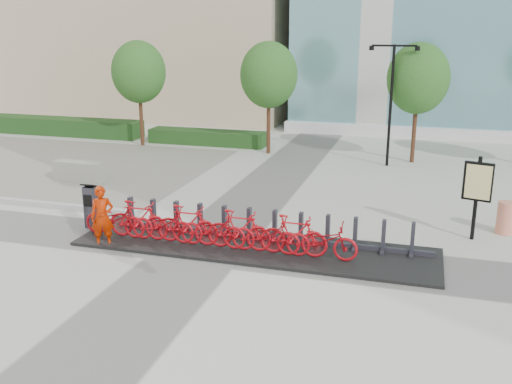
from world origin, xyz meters
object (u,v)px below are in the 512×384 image
(kiosk, at_px, (91,206))
(jersey_barrier, at_px, (79,172))
(bike_0, at_px, (115,219))
(worker_red, at_px, (102,217))
(construction_barrel, at_px, (505,218))
(map_sign, at_px, (478,185))

(kiosk, bearing_deg, jersey_barrier, 123.57)
(bike_0, relative_size, jersey_barrier, 0.91)
(worker_red, relative_size, construction_barrel, 1.81)
(bike_0, height_order, map_sign, map_sign)
(kiosk, relative_size, construction_barrel, 1.44)
(construction_barrel, xyz_separation_m, map_sign, (-0.91, -0.78, 1.09))
(bike_0, xyz_separation_m, jersey_barrier, (-4.46, 5.08, -0.17))
(construction_barrel, relative_size, jersey_barrier, 0.47)
(jersey_barrier, relative_size, map_sign, 0.84)
(bike_0, distance_m, map_sign, 9.92)
(bike_0, xyz_separation_m, construction_barrel, (10.39, 3.49, -0.09))
(kiosk, bearing_deg, bike_0, -25.58)
(jersey_barrier, bearing_deg, kiosk, -53.67)
(bike_0, distance_m, kiosk, 1.09)
(construction_barrel, height_order, jersey_barrier, construction_barrel)
(worker_red, height_order, construction_barrel, worker_red)
(construction_barrel, bearing_deg, jersey_barrier, 173.88)
(worker_red, xyz_separation_m, jersey_barrier, (-4.48, 5.74, -0.45))
(kiosk, bearing_deg, map_sign, 9.35)
(jersey_barrier, bearing_deg, map_sign, -9.91)
(bike_0, height_order, worker_red, worker_red)
(construction_barrel, relative_size, map_sign, 0.39)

